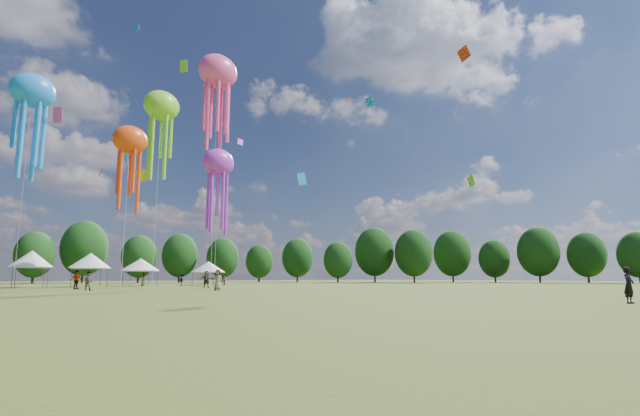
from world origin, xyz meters
TOP-DOWN VIEW (x-y plane):
  - ground at (0.00, 0.00)m, footprint 300.00×300.00m
  - observer_main at (7.47, -1.92)m, footprint 0.63×0.43m
  - spectator_near at (-7.38, 35.57)m, footprint 1.08×1.05m
  - spectators_far at (2.92, 43.14)m, footprint 34.29×26.13m
  - festival_tents at (-3.26, 54.70)m, footprint 38.18×11.03m
  - show_kites at (-0.59, 40.34)m, footprint 23.05×20.22m
  - small_kites at (0.53, 40.83)m, footprint 78.90×62.48m
  - treeline at (-3.87, 62.51)m, footprint 201.57×95.24m

SIDE VIEW (x-z plane):
  - ground at x=0.00m, z-range 0.00..0.00m
  - observer_main at x=7.47m, z-range 0.00..1.68m
  - spectator_near at x=-7.38m, z-range 0.00..1.76m
  - spectators_far at x=2.92m, z-range -0.06..1.86m
  - festival_tents at x=-3.26m, z-range 0.85..5.24m
  - treeline at x=-3.87m, z-range -0.17..13.26m
  - show_kites at x=-0.59m, z-range 4.67..33.18m
  - small_kites at x=0.53m, z-range 8.32..50.47m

